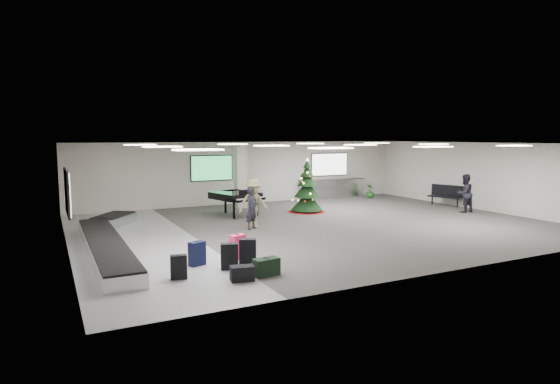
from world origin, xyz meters
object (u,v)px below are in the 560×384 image
baggage_carousel (107,240)px  potted_plant_right (370,191)px  christmas_tree (307,193)px  traveler_bench (465,193)px  potted_plant_left (306,193)px  grand_piano (236,196)px  bench (447,194)px  service_counter (332,188)px  traveler_a (252,208)px  traveler_b (253,203)px  pink_suitcase (237,246)px

baggage_carousel → potted_plant_right: bearing=21.2°
christmas_tree → traveler_bench: size_ratio=1.44×
traveler_bench → potted_plant_left: (-4.46, 6.85, -0.47)m
grand_piano → bench: (10.52, -2.10, -0.27)m
service_counter → grand_piano: (-7.00, -3.02, 0.31)m
christmas_tree → traveler_bench: 7.25m
service_counter → christmas_tree: size_ratio=1.60×
traveler_a → traveler_b: 0.37m
grand_piano → baggage_carousel: bearing=-163.4°
service_counter → traveler_b: (-7.43, -5.94, 0.39)m
bench → pink_suitcase: bearing=-179.8°
traveler_b → baggage_carousel: bearing=-170.7°
pink_suitcase → service_counter: bearing=24.2°
bench → potted_plant_left: size_ratio=2.14×
bench → traveler_b: bearing=164.4°
baggage_carousel → christmas_tree: (9.12, 3.13, 0.65)m
bench → traveler_b: (-10.95, -0.82, 0.34)m
christmas_tree → potted_plant_right: size_ratio=3.23×
pink_suitcase → potted_plant_left: (7.90, 9.80, 0.06)m
christmas_tree → potted_plant_right: bearing=24.7°
pink_suitcase → traveler_b: (2.25, 4.02, 0.59)m
baggage_carousel → bench: bearing=5.7°
pink_suitcase → traveler_a: bearing=39.5°
grand_piano → potted_plant_right: bearing=-3.2°
pink_suitcase → traveler_b: size_ratio=0.38×
pink_suitcase → traveler_bench: size_ratio=0.40×
baggage_carousel → bench: bench is taller
pink_suitcase → traveler_bench: traveler_bench is taller
bench → service_counter: bearing=104.7°
bench → traveler_bench: traveler_bench is taller
pink_suitcase → bench: size_ratio=0.40×
service_counter → potted_plant_left: (-1.78, -0.15, -0.14)m
potted_plant_left → service_counter: bearing=4.8°
service_counter → potted_plant_right: service_counter is taller
grand_piano → potted_plant_left: bearing=12.9°
traveler_a → potted_plant_left: size_ratio=1.97×
bench → traveler_a: size_ratio=1.09×
grand_piano → traveler_bench: 10.47m
traveler_a → potted_plant_right: 10.87m
potted_plant_left → grand_piano: bearing=-151.2°
baggage_carousel → potted_plant_left: 12.87m
traveler_bench → potted_plant_left: 8.19m
christmas_tree → grand_piano: 3.33m
traveler_b → potted_plant_left: traveler_b is taller
bench → traveler_a: traveler_a is taller
christmas_tree → baggage_carousel: bearing=-161.1°
grand_piano → traveler_b: 2.95m
baggage_carousel → grand_piano: size_ratio=3.95×
potted_plant_left → pink_suitcase: bearing=-128.9°
service_counter → potted_plant_left: service_counter is taller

